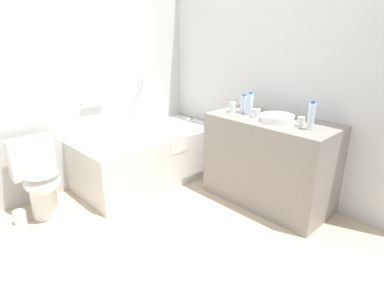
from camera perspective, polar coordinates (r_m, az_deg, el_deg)
The scene contains 15 objects.
ground_plane at distance 2.74m, azimuth -7.05°, elevation -17.02°, with size 4.09×4.09×0.00m, color #C1AD8E.
wall_back_tiled at distance 3.48m, azimuth -22.45°, elevation 10.85°, with size 3.49×0.10×2.37m, color silver.
wall_right_mirror at distance 3.42m, azimuth 14.26°, elevation 11.57°, with size 0.10×3.13×2.37m, color silver.
bathtub at distance 3.66m, azimuth -7.55°, elevation -1.84°, with size 1.61×0.79×1.15m.
toilet at distance 3.23m, azimuth -25.67°, elevation -5.30°, with size 0.38×0.50×0.72m.
vanity_counter at distance 3.20m, azimuth 13.56°, elevation -3.05°, with size 0.59×1.19×0.85m, color gray.
sink_basin at distance 3.00m, azimuth 14.94°, elevation 4.50°, with size 0.30×0.30×0.06m, color white.
sink_faucet at distance 3.15m, azimuth 16.64°, elevation 5.02°, with size 0.12×0.15×0.06m.
water_bottle_0 at distance 3.23m, azimuth 9.12°, elevation 7.01°, with size 0.06×0.06×0.19m.
water_bottle_1 at distance 3.15m, azimuth 10.34°, elevation 6.97°, with size 0.06×0.06×0.22m.
water_bottle_2 at distance 2.80m, azimuth 20.46°, elevation 4.62°, with size 0.06×0.06×0.24m.
drinking_glass_0 at distance 2.88m, azimuth 18.83°, elevation 3.75°, with size 0.06×0.06×0.08m, color white.
drinking_glass_1 at distance 3.23m, azimuth 7.19°, elevation 6.49°, with size 0.07×0.07×0.10m, color white.
drinking_glass_2 at distance 3.09m, azimuth 11.38°, elevation 5.41°, with size 0.08×0.08×0.08m, color white.
toilet_paper_roll at distance 3.29m, azimuth -28.26°, elevation -11.42°, with size 0.11×0.11×0.12m, color white.
Camera 1 is at (-1.28, -1.79, 1.64)m, focal length 29.97 mm.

